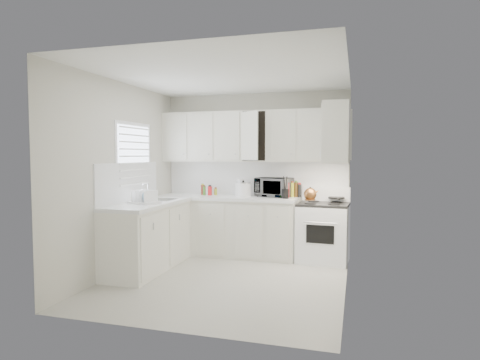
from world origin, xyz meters
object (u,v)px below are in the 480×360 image
(microwave, at_px, (274,185))
(dish_rack, at_px, (144,196))
(stove, at_px, (323,224))
(tea_kettle, at_px, (310,193))
(utensil_crock, at_px, (285,187))
(rice_cooker, at_px, (243,188))

(microwave, bearing_deg, dish_rack, -120.27)
(stove, height_order, tea_kettle, tea_kettle)
(utensil_crock, bearing_deg, rice_cooker, 167.71)
(dish_rack, bearing_deg, rice_cooker, 65.39)
(stove, bearing_deg, microwave, 171.80)
(tea_kettle, bearing_deg, dish_rack, -161.23)
(rice_cooker, bearing_deg, microwave, 22.95)
(stove, xyz_separation_m, tea_kettle, (-0.18, -0.16, 0.48))
(dish_rack, bearing_deg, microwave, 56.85)
(tea_kettle, xyz_separation_m, dish_rack, (-2.13, -1.06, 0.01))
(stove, relative_size, tea_kettle, 4.93)
(stove, relative_size, rice_cooker, 4.51)
(tea_kettle, height_order, microwave, microwave)
(stove, height_order, microwave, microwave)
(microwave, distance_m, utensil_crock, 0.34)
(tea_kettle, xyz_separation_m, utensil_crock, (-0.38, 0.07, 0.08))
(tea_kettle, xyz_separation_m, rice_cooker, (-1.08, 0.22, 0.03))
(stove, relative_size, utensil_crock, 3.25)
(stove, bearing_deg, tea_kettle, -134.66)
(rice_cooker, xyz_separation_m, utensil_crock, (0.70, -0.15, 0.05))
(stove, distance_m, tea_kettle, 0.54)
(utensil_crock, bearing_deg, tea_kettle, -10.71)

